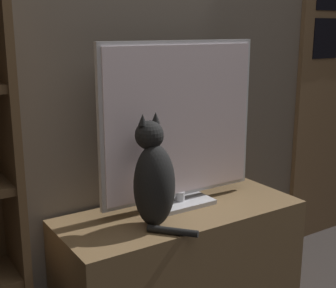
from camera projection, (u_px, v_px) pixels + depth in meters
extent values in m
cube|color=#60564C|center=(148.00, 23.00, 2.10)|extent=(4.80, 0.05, 2.60)
cube|color=brown|center=(181.00, 261.00, 2.13)|extent=(1.11, 0.45, 0.49)
cube|color=#B7B7BC|center=(180.00, 203.00, 2.14)|extent=(0.29, 0.18, 0.02)
cylinder|color=#B7B7BC|center=(180.00, 196.00, 2.13)|extent=(0.04, 0.04, 0.04)
cube|color=#B7B7BC|center=(179.00, 121.00, 2.05)|extent=(0.78, 0.02, 0.69)
cube|color=silver|center=(181.00, 121.00, 2.04)|extent=(0.74, 0.01, 0.65)
ellipsoid|color=black|center=(154.00, 186.00, 1.87)|extent=(0.19, 0.18, 0.34)
ellipsoid|color=silver|center=(146.00, 186.00, 1.92)|extent=(0.10, 0.06, 0.19)
sphere|color=black|center=(149.00, 135.00, 1.85)|extent=(0.13, 0.13, 0.12)
cone|color=black|center=(143.00, 120.00, 1.81)|extent=(0.04, 0.04, 0.04)
cone|color=black|center=(156.00, 118.00, 1.85)|extent=(0.04, 0.04, 0.04)
cylinder|color=black|center=(172.00, 231.00, 1.83)|extent=(0.16, 0.17, 0.03)
cube|color=brown|center=(11.00, 182.00, 1.73)|extent=(0.03, 0.28, 1.45)
cube|color=black|center=(326.00, 39.00, 2.68)|extent=(0.20, 0.01, 0.22)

